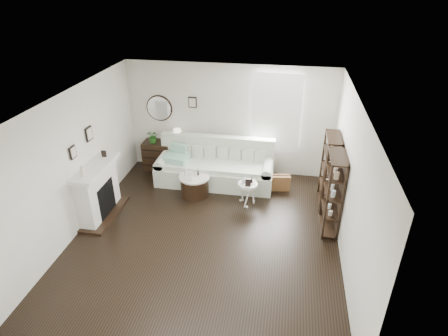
% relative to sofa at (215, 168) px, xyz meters
% --- Properties ---
extents(room, '(5.50, 5.50, 5.50)m').
position_rel_sofa_xyz_m(room, '(0.97, 0.62, 1.24)').
color(room, black).
rests_on(room, ground).
extents(fireplace, '(0.50, 1.40, 1.84)m').
position_rel_sofa_xyz_m(fireplace, '(-2.08, -1.79, 0.19)').
color(fireplace, silver).
rests_on(fireplace, ground).
extents(shelf_unit_far, '(0.30, 0.80, 1.60)m').
position_rel_sofa_xyz_m(shelf_unit_far, '(2.56, -0.53, 0.45)').
color(shelf_unit_far, black).
rests_on(shelf_unit_far, ground).
extents(shelf_unit_near, '(0.30, 0.80, 1.60)m').
position_rel_sofa_xyz_m(shelf_unit_near, '(2.56, -1.43, 0.45)').
color(shelf_unit_near, black).
rests_on(shelf_unit_near, ground).
extents(sofa, '(2.75, 0.95, 1.07)m').
position_rel_sofa_xyz_m(sofa, '(0.00, 0.00, 0.00)').
color(sofa, beige).
rests_on(sofa, ground).
extents(quilt, '(0.62, 0.53, 0.14)m').
position_rel_sofa_xyz_m(quilt, '(-0.90, -0.14, 0.27)').
color(quilt, '#25886E').
rests_on(quilt, sofa).
extents(suitcase, '(0.58, 0.27, 0.37)m').
position_rel_sofa_xyz_m(suitcase, '(1.51, -0.13, -0.17)').
color(suitcase, olive).
rests_on(suitcase, ground).
extents(dresser, '(1.13, 0.48, 0.75)m').
position_rel_sofa_xyz_m(dresser, '(-1.35, 0.38, 0.02)').
color(dresser, black).
rests_on(dresser, ground).
extents(table_lamp, '(0.32, 0.32, 0.39)m').
position_rel_sofa_xyz_m(table_lamp, '(-1.02, 0.39, 0.59)').
color(table_lamp, beige).
rests_on(table_lamp, dresser).
extents(potted_plant, '(0.37, 0.36, 0.33)m').
position_rel_sofa_xyz_m(potted_plant, '(-1.63, 0.34, 0.56)').
color(potted_plant, '#21601B').
rests_on(potted_plant, dresser).
extents(drum_table, '(0.69, 0.69, 0.48)m').
position_rel_sofa_xyz_m(drum_table, '(-0.34, -0.68, -0.11)').
color(drum_table, black).
rests_on(drum_table, ground).
extents(pedestal_table, '(0.43, 0.43, 0.52)m').
position_rel_sofa_xyz_m(pedestal_table, '(0.88, -0.86, 0.12)').
color(pedestal_table, white).
rests_on(pedestal_table, ground).
extents(eiffel_drum, '(0.11, 0.11, 0.18)m').
position_rel_sofa_xyz_m(eiffel_drum, '(-0.27, -0.64, 0.22)').
color(eiffel_drum, black).
rests_on(eiffel_drum, drum_table).
extents(bottle_drum, '(0.06, 0.06, 0.27)m').
position_rel_sofa_xyz_m(bottle_drum, '(-0.52, -0.76, 0.26)').
color(bottle_drum, silver).
rests_on(bottle_drum, drum_table).
extents(card_frame_drum, '(0.16, 0.10, 0.20)m').
position_rel_sofa_xyz_m(card_frame_drum, '(-0.39, -0.86, 0.23)').
color(card_frame_drum, white).
rests_on(card_frame_drum, drum_table).
extents(eiffel_ped, '(0.12, 0.12, 0.18)m').
position_rel_sofa_xyz_m(eiffel_ped, '(0.96, -0.84, 0.26)').
color(eiffel_ped, black).
rests_on(eiffel_ped, pedestal_table).
extents(flask_ped, '(0.13, 0.13, 0.24)m').
position_rel_sofa_xyz_m(flask_ped, '(0.80, -0.85, 0.29)').
color(flask_ped, silver).
rests_on(flask_ped, pedestal_table).
extents(card_frame_ped, '(0.12, 0.05, 0.16)m').
position_rel_sofa_xyz_m(card_frame_ped, '(0.90, -0.98, 0.25)').
color(card_frame_ped, black).
rests_on(card_frame_ped, pedestal_table).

